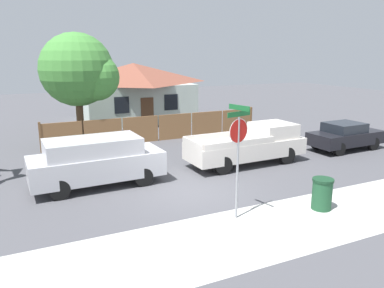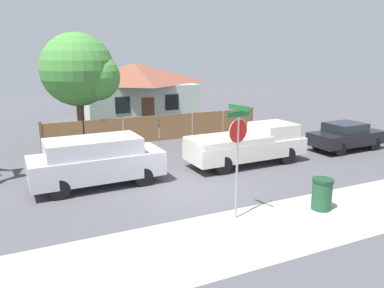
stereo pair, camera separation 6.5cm
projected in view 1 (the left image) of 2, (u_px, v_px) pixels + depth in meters
ground_plane at (194, 192)px, 13.66m from camera, size 80.00×80.00×0.00m
sidewalk_strip at (250, 233)px, 10.50m from camera, size 36.00×3.20×0.01m
wooden_fence at (158, 128)px, 21.52m from camera, size 12.79×0.12×1.58m
house at (134, 91)px, 27.96m from camera, size 8.45×6.42×4.24m
oak_tree at (81, 71)px, 20.37m from camera, size 4.18×3.98×6.05m
red_suv at (96, 160)px, 14.08m from camera, size 4.96×2.05×1.85m
orange_pickup at (251, 145)px, 17.01m from camera, size 5.56×2.04×1.77m
parked_sedan at (345, 136)px, 19.49m from camera, size 4.07×1.82×1.44m
stop_sign at (238, 143)px, 10.94m from camera, size 0.89×0.80×3.48m
trash_bin at (322, 194)px, 12.03m from camera, size 0.67×0.67×1.03m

